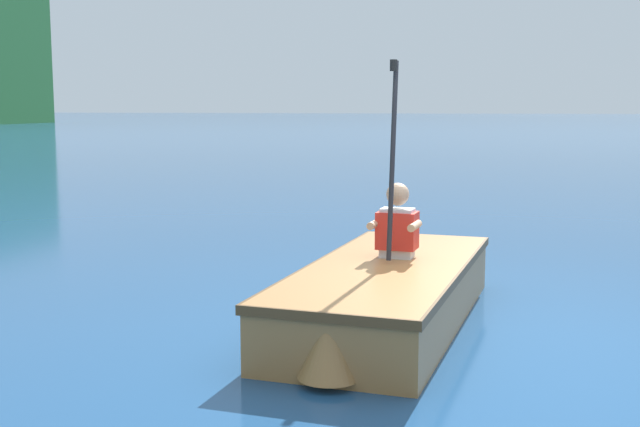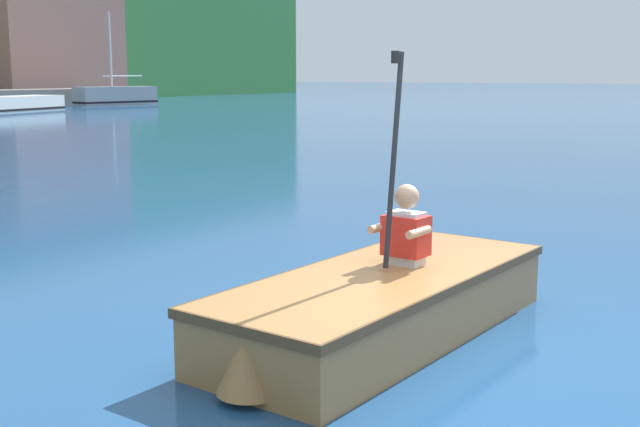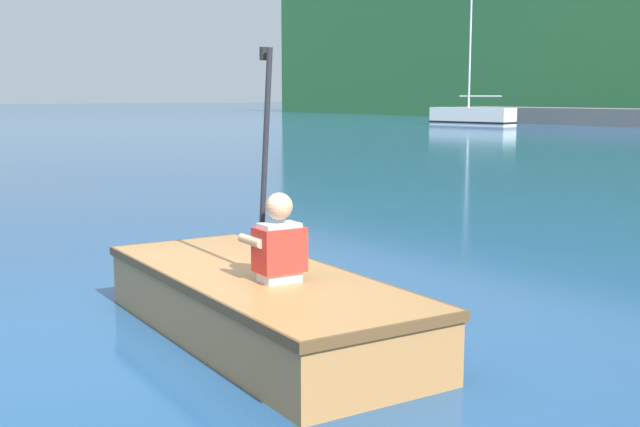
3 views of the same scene
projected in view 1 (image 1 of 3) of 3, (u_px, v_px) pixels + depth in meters
name	position (u px, v px, depth m)	size (l,w,h in m)	color
ground_plane	(469.00, 338.00, 5.41)	(300.00, 300.00, 0.00)	navy
rowboat_foreground	(386.00, 291.00, 5.70)	(3.00, 1.29, 0.43)	#A3703D
person_paddler	(397.00, 223.00, 5.93)	(0.39, 0.38, 1.44)	silver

